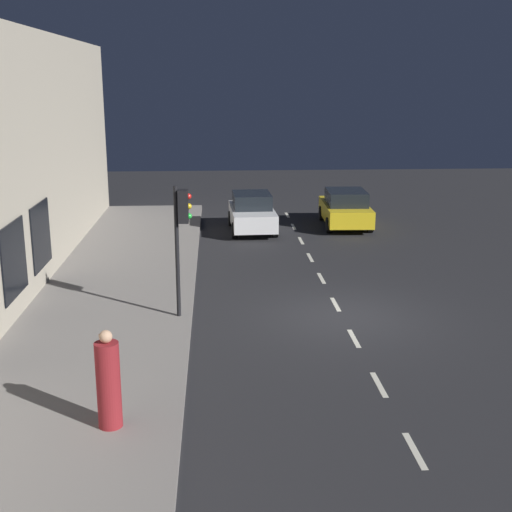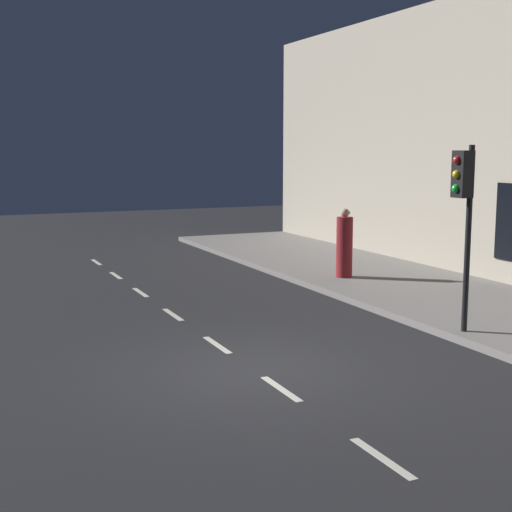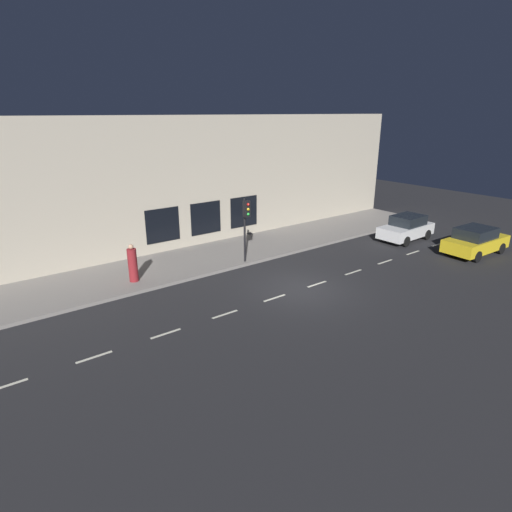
% 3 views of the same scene
% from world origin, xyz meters
% --- Properties ---
extents(ground_plane, '(60.00, 60.00, 0.00)m').
position_xyz_m(ground_plane, '(0.00, 0.00, 0.00)').
color(ground_plane, '#232326').
extents(sidewalk, '(4.50, 32.00, 0.15)m').
position_xyz_m(sidewalk, '(6.25, 0.00, 0.07)').
color(sidewalk, gray).
rests_on(sidewalk, ground).
extents(lane_centre_line, '(0.12, 27.20, 0.01)m').
position_xyz_m(lane_centre_line, '(0.00, -1.00, 0.00)').
color(lane_centre_line, beige).
rests_on(lane_centre_line, ground).
extents(traffic_light, '(0.45, 0.32, 3.43)m').
position_xyz_m(traffic_light, '(4.20, 0.09, 2.66)').
color(traffic_light, black).
rests_on(traffic_light, sidewalk).
extents(parked_car_0, '(1.93, 3.91, 1.58)m').
position_xyz_m(parked_car_0, '(1.82, -10.67, 0.79)').
color(parked_car_0, silver).
rests_on(parked_car_0, ground).
extents(parked_car_1, '(2.04, 4.17, 1.58)m').
position_xyz_m(parked_car_1, '(-2.22, -11.36, 0.79)').
color(parked_car_1, gold).
rests_on(parked_car_1, ground).
extents(pedestrian_0, '(0.59, 0.59, 1.82)m').
position_xyz_m(pedestrian_0, '(5.27, 5.89, 0.98)').
color(pedestrian_0, maroon).
rests_on(pedestrian_0, sidewalk).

